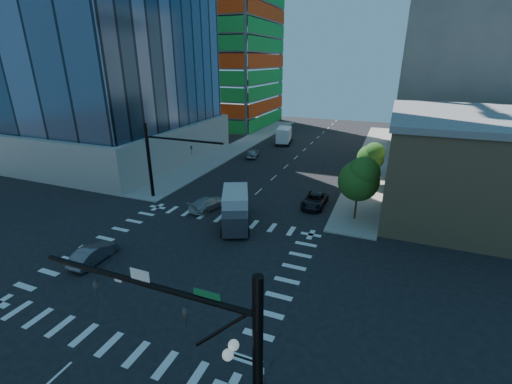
% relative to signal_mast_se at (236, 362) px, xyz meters
% --- Properties ---
extents(ground, '(160.00, 160.00, 0.00)m').
position_rel_signal_mast_se_xyz_m(ground, '(-10.60, 11.50, -5.01)').
color(ground, black).
rests_on(ground, ground).
extents(road_markings, '(20.00, 20.00, 0.01)m').
position_rel_signal_mast_se_xyz_m(road_markings, '(-10.60, 11.50, -5.00)').
color(road_markings, silver).
rests_on(road_markings, ground).
extents(sidewalk_ne, '(5.00, 60.00, 0.15)m').
position_rel_signal_mast_se_xyz_m(sidewalk_ne, '(1.90, 51.50, -4.93)').
color(sidewalk_ne, gray).
rests_on(sidewalk_ne, ground).
extents(sidewalk_nw, '(5.00, 60.00, 0.15)m').
position_rel_signal_mast_se_xyz_m(sidewalk_nw, '(-23.10, 51.50, -4.93)').
color(sidewalk_nw, gray).
rests_on(sidewalk_nw, ground).
extents(construction_building, '(25.16, 34.50, 70.60)m').
position_rel_signal_mast_se_xyz_m(construction_building, '(-38.02, 73.43, 19.60)').
color(construction_building, slate).
rests_on(construction_building, ground).
extents(commercial_building, '(20.50, 22.50, 10.60)m').
position_rel_signal_mast_se_xyz_m(commercial_building, '(14.40, 33.50, 0.31)').
color(commercial_building, tan).
rests_on(commercial_building, ground).
extents(bg_building_ne, '(24.00, 30.00, 28.00)m').
position_rel_signal_mast_se_xyz_m(bg_building_ne, '(16.40, 66.50, 8.99)').
color(bg_building_ne, '#636059').
rests_on(bg_building_ne, ground).
extents(signal_mast_se, '(10.51, 2.48, 9.00)m').
position_rel_signal_mast_se_xyz_m(signal_mast_se, '(0.00, 0.00, 0.00)').
color(signal_mast_se, black).
rests_on(signal_mast_se, sidewalk_se).
extents(signal_mast_nw, '(10.20, 0.40, 9.00)m').
position_rel_signal_mast_se_xyz_m(signal_mast_nw, '(-20.60, 23.00, 0.49)').
color(signal_mast_nw, black).
rests_on(signal_mast_nw, sidewalk_nw).
extents(tree_south, '(4.16, 4.16, 6.82)m').
position_rel_signal_mast_se_xyz_m(tree_south, '(2.03, 25.40, -0.32)').
color(tree_south, '#382316').
rests_on(tree_south, sidewalk_ne).
extents(tree_north, '(3.54, 3.52, 5.78)m').
position_rel_signal_mast_se_xyz_m(tree_north, '(2.33, 37.40, -1.02)').
color(tree_north, '#382316').
rests_on(tree_north, sidewalk_ne).
extents(no_parking_sign, '(0.30, 0.06, 2.20)m').
position_rel_signal_mast_se_xyz_m(no_parking_sign, '(0.10, 2.50, -3.63)').
color(no_parking_sign, black).
rests_on(no_parking_sign, ground).
extents(car_nb_far, '(2.44, 5.20, 1.44)m').
position_rel_signal_mast_se_xyz_m(car_nb_far, '(-2.86, 27.60, -4.29)').
color(car_nb_far, black).
rests_on(car_nb_far, ground).
extents(car_sb_near, '(3.31, 5.25, 1.42)m').
position_rel_signal_mast_se_xyz_m(car_sb_near, '(-13.88, 22.20, -4.30)').
color(car_sb_near, beige).
rests_on(car_sb_near, ground).
extents(car_sb_mid, '(2.64, 4.75, 1.53)m').
position_rel_signal_mast_se_xyz_m(car_sb_mid, '(-17.67, 44.81, -4.24)').
color(car_sb_mid, '#A1A5A9').
rests_on(car_sb_mid, ground).
extents(car_sb_cross, '(1.74, 4.51, 1.47)m').
position_rel_signal_mast_se_xyz_m(car_sb_cross, '(-17.43, 9.09, -4.27)').
color(car_sb_cross, '#4F4F54').
rests_on(car_sb_cross, ground).
extents(box_truck_near, '(5.15, 7.03, 3.39)m').
position_rel_signal_mast_se_xyz_m(box_truck_near, '(-9.25, 19.62, -3.51)').
color(box_truck_near, black).
rests_on(box_truck_near, ground).
extents(box_truck_far, '(3.76, 6.71, 3.33)m').
position_rel_signal_mast_se_xyz_m(box_truck_far, '(-15.79, 57.22, -3.54)').
color(box_truck_far, black).
rests_on(box_truck_far, ground).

